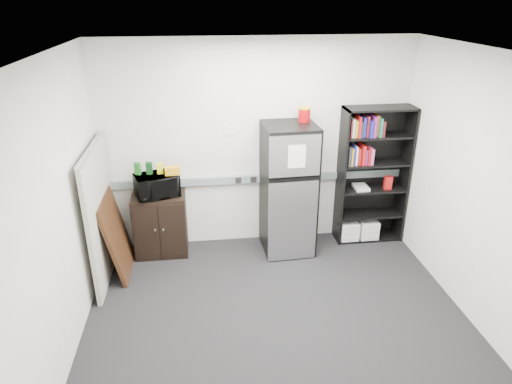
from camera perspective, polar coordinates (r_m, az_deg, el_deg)
floor at (r=5.01m, az=2.70°, el=-15.43°), size 4.00×4.00×0.00m
wall_back at (r=5.90m, az=0.09°, el=5.83°), size 4.00×0.02×2.70m
wall_right at (r=5.02m, az=26.12°, el=0.04°), size 0.02×3.50×2.70m
wall_left at (r=4.42m, az=-23.43°, el=-2.53°), size 0.02×3.50×2.70m
ceiling at (r=3.92m, az=3.48°, el=16.93°), size 4.00×3.50×0.02m
electrical_raceway at (r=6.03m, az=0.13°, el=1.67°), size 3.92×0.05×0.10m
wall_note at (r=5.81m, az=-3.35°, el=7.55°), size 0.14×0.00×0.10m
bookshelf at (r=6.23m, az=14.22°, el=2.35°), size 0.90×0.34×1.85m
cubicle_partition at (r=5.57m, az=-18.80°, el=-2.62°), size 0.06×1.30×1.62m
cabinet at (r=6.02m, az=-11.83°, el=-4.00°), size 0.66×0.44×0.83m
microwave at (r=5.77m, az=-12.30°, el=0.83°), size 0.60×0.49×0.28m
snack_box_a at (r=5.75m, az=-14.59°, el=2.84°), size 0.08×0.07×0.15m
snack_box_b at (r=5.73m, az=-13.20°, el=2.92°), size 0.08×0.06×0.15m
snack_box_c at (r=5.72m, az=-11.91°, el=2.94°), size 0.07×0.05×0.14m
snack_bag at (r=5.67m, az=-10.41°, el=2.66°), size 0.18×0.11×0.10m
refrigerator at (r=5.83m, az=4.07°, el=0.29°), size 0.67×0.70×1.70m
coffee_can at (r=5.69m, az=6.06°, el=9.72°), size 0.15×0.15×0.20m
framed_poster at (r=5.72m, az=-17.01°, el=-5.14°), size 0.25×0.78×0.99m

